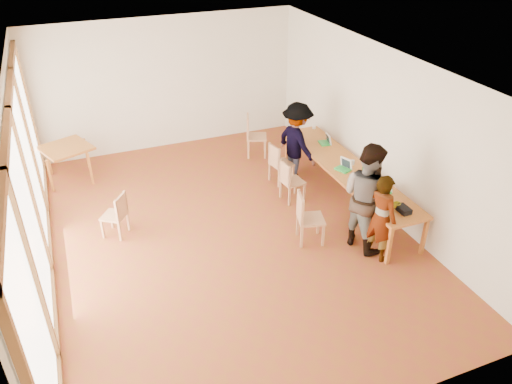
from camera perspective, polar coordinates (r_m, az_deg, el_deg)
ground at (r=8.95m, az=-3.44°, el=-4.66°), size 8.00×8.00×0.00m
wall_back at (r=11.77m, az=-10.12°, el=12.07°), size 6.00×0.10×3.00m
wall_front at (r=5.21m, az=10.89°, el=-14.85°), size 6.00×0.10×3.00m
wall_right at (r=9.44m, az=13.89°, el=6.89°), size 0.10×8.00×3.00m
window_wall at (r=7.90m, az=-24.54°, el=-0.00°), size 0.10×8.00×3.00m
ceiling at (r=7.61m, az=-4.16°, el=14.21°), size 6.00×8.00×0.04m
communal_table at (r=9.63m, az=10.37°, el=2.51°), size 0.80×4.00×0.75m
side_table at (r=11.01m, az=-20.87°, el=4.46°), size 0.90×0.90×0.75m
chair_near at (r=8.46m, az=5.68°, el=-2.43°), size 0.53×0.53×0.49m
chair_mid at (r=9.61m, az=3.79°, el=1.66°), size 0.43×0.43×0.45m
chair_far at (r=10.22m, az=2.52°, el=3.69°), size 0.47×0.47×0.46m
chair_empty at (r=11.37m, az=-0.45°, el=6.93°), size 0.58×0.58×0.51m
chair_spare at (r=8.93m, az=-15.54°, el=-2.11°), size 0.53×0.53×0.43m
person_near at (r=8.20m, az=14.08°, el=-2.86°), size 0.53×0.65×1.53m
person_mid at (r=8.36m, az=12.54°, el=-0.47°), size 0.91×1.06×1.89m
person_far at (r=10.25m, az=4.68°, el=5.65°), size 0.83×1.20×1.69m
laptop_near at (r=8.92m, az=14.54°, el=0.33°), size 0.27×0.28×0.20m
laptop_mid at (r=9.51m, az=10.08°, el=2.91°), size 0.31×0.33×0.23m
laptop_far at (r=10.48m, az=8.03°, el=5.81°), size 0.25×0.28×0.21m
yellow_mug at (r=8.51m, az=15.80°, el=-1.49°), size 0.15×0.15×0.10m
green_bottle at (r=9.17m, az=12.20°, el=2.11°), size 0.07×0.07×0.28m
clear_glass at (r=9.72m, az=10.99°, el=3.34°), size 0.07×0.07×0.09m
condiment_cup at (r=11.18m, az=6.65°, el=7.37°), size 0.08×0.08×0.06m
pink_phone at (r=9.06m, az=12.38°, el=0.75°), size 0.05×0.10×0.01m
black_pouch at (r=8.45m, az=16.51°, el=-1.93°), size 0.16×0.26×0.09m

